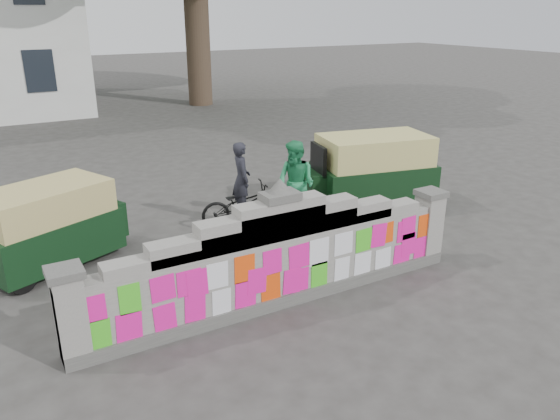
{
  "coord_description": "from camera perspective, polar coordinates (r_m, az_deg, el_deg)",
  "views": [
    {
      "loc": [
        -3.7,
        -6.45,
        4.29
      ],
      "look_at": [
        0.57,
        1.0,
        1.1
      ],
      "focal_mm": 35.0,
      "sensor_mm": 36.0,
      "label": 1
    }
  ],
  "objects": [
    {
      "name": "cyclist_rider",
      "position": [
        11.25,
        -4.02,
        2.05
      ],
      "size": [
        0.46,
        0.62,
        1.53
      ],
      "primitive_type": "imported",
      "rotation": [
        0.0,
        0.0,
        1.39
      ],
      "color": "#212129",
      "rests_on": "ground"
    },
    {
      "name": "ground",
      "position": [
        8.58,
        -0.01,
        -9.61
      ],
      "size": [
        100.0,
        100.0,
        0.0
      ],
      "primitive_type": "plane",
      "color": "#383533",
      "rests_on": "ground"
    },
    {
      "name": "rickshaw_right",
      "position": [
        12.4,
        9.42,
        4.05
      ],
      "size": [
        3.1,
        1.89,
        1.66
      ],
      "rotation": [
        0.0,
        0.0,
        2.93
      ],
      "color": "black",
      "rests_on": "ground"
    },
    {
      "name": "rickshaw_left",
      "position": [
        10.27,
        -22.77,
        -1.41
      ],
      "size": [
        2.71,
        2.02,
        1.46
      ],
      "rotation": [
        0.0,
        0.0,
        0.4
      ],
      "color": "black",
      "rests_on": "ground"
    },
    {
      "name": "parapet_wall",
      "position": [
        8.23,
        0.01,
        -5.1
      ],
      "size": [
        6.48,
        0.44,
        2.01
      ],
      "color": "#4C4C49",
      "rests_on": "ground"
    },
    {
      "name": "pedestrian",
      "position": [
        11.23,
        1.67,
        2.75
      ],
      "size": [
        0.96,
        1.06,
        1.78
      ],
      "primitive_type": "imported",
      "rotation": [
        0.0,
        0.0,
        -1.18
      ],
      "color": "#29975B",
      "rests_on": "ground"
    },
    {
      "name": "cyclist_bike",
      "position": [
        11.35,
        -3.98,
        0.55
      ],
      "size": [
        1.8,
        0.9,
        0.9
      ],
      "primitive_type": "imported",
      "rotation": [
        0.0,
        0.0,
        1.39
      ],
      "color": "black",
      "rests_on": "ground"
    }
  ]
}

